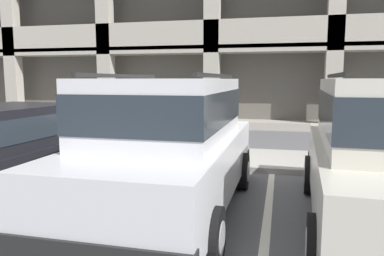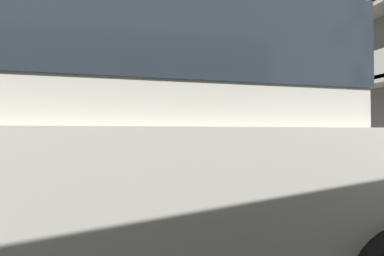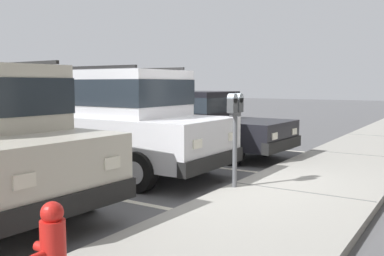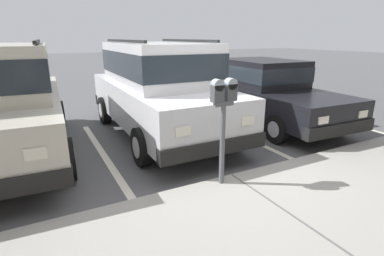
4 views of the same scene
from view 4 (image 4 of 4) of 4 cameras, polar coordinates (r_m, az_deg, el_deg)
ground_plane at (r=4.78m, az=5.98°, el=-9.67°), size 80.00×80.00×0.10m
sidewalk at (r=3.87m, az=17.16°, el=-15.52°), size 40.00×2.20×0.12m
parking_stall_lines at (r=5.44m, az=-15.66°, el=-6.24°), size 11.84×4.80×0.01m
silver_suv at (r=6.54m, az=-6.41°, el=8.09°), size 2.04×4.79×2.03m
red_sedan at (r=7.80m, az=13.75°, el=7.17°), size 1.99×4.56×1.54m
dark_hatchback at (r=6.16m, az=-32.64°, el=4.96°), size 2.19×4.87×2.03m
parking_meter_near at (r=3.93m, az=6.01°, el=3.96°), size 0.35×0.12×1.46m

